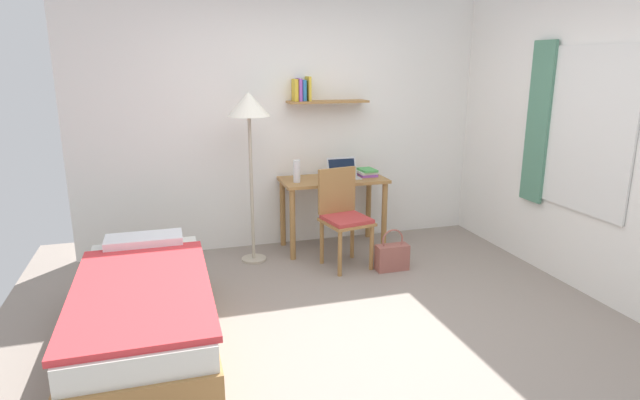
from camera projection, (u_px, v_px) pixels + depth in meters
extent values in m
plane|color=gray|center=(362.00, 327.00, 3.85)|extent=(5.28, 5.28, 0.00)
cube|color=white|center=(294.00, 121.00, 5.40)|extent=(4.40, 0.05, 2.60)
cube|color=#9E703D|center=(328.00, 102.00, 5.31)|extent=(0.83, 0.22, 0.02)
cube|color=gold|center=(295.00, 90.00, 5.21)|extent=(0.04, 0.15, 0.22)
cube|color=purple|center=(299.00, 90.00, 5.22)|extent=(0.03, 0.16, 0.22)
cube|color=#3384C6|center=(303.00, 90.00, 5.25)|extent=(0.04, 0.13, 0.21)
cube|color=gold|center=(308.00, 89.00, 5.24)|extent=(0.02, 0.17, 0.24)
cube|color=white|center=(609.00, 140.00, 4.08)|extent=(0.05, 4.40, 2.60)
cube|color=silver|center=(588.00, 131.00, 4.22)|extent=(0.02, 0.92, 1.35)
cube|color=white|center=(589.00, 131.00, 4.23)|extent=(0.01, 0.86, 1.29)
cube|color=#4C7F66|center=(538.00, 123.00, 4.75)|extent=(0.03, 0.28, 1.45)
cube|color=#9E703D|center=(146.00, 325.00, 3.59)|extent=(0.85, 1.95, 0.28)
cube|color=silver|center=(143.00, 296.00, 3.53)|extent=(0.82, 1.89, 0.16)
cube|color=#DB383D|center=(141.00, 289.00, 3.40)|extent=(0.87, 1.60, 0.04)
cube|color=white|center=(144.00, 242.00, 4.20)|extent=(0.60, 0.28, 0.10)
cube|color=#9E703D|center=(333.00, 180.00, 5.33)|extent=(1.06, 0.53, 0.03)
cylinder|color=#9E703D|center=(293.00, 225.00, 5.09)|extent=(0.06, 0.06, 0.71)
cylinder|color=#9E703D|center=(384.00, 217.00, 5.36)|extent=(0.06, 0.06, 0.71)
cylinder|color=#9E703D|center=(283.00, 213.00, 5.49)|extent=(0.06, 0.06, 0.71)
cylinder|color=#9E703D|center=(368.00, 206.00, 5.76)|extent=(0.06, 0.06, 0.71)
cube|color=#9E703D|center=(347.00, 222.00, 4.89)|extent=(0.48, 0.49, 0.03)
cube|color=#B23838|center=(347.00, 219.00, 4.88)|extent=(0.44, 0.45, 0.04)
cube|color=#9E703D|center=(337.00, 190.00, 4.98)|extent=(0.39, 0.11, 0.43)
cylinder|color=#9E703D|center=(340.00, 254.00, 4.72)|extent=(0.04, 0.04, 0.43)
cylinder|color=#9E703D|center=(372.00, 248.00, 4.87)|extent=(0.04, 0.04, 0.43)
cylinder|color=#9E703D|center=(322.00, 242.00, 5.02)|extent=(0.04, 0.04, 0.43)
cylinder|color=#9E703D|center=(352.00, 237.00, 5.17)|extent=(0.04, 0.04, 0.43)
cylinder|color=#B2A893|center=(254.00, 259.00, 5.15)|extent=(0.24, 0.24, 0.02)
cylinder|color=#B2A893|center=(252.00, 189.00, 4.97)|extent=(0.03, 0.03, 1.38)
cone|color=silver|center=(249.00, 104.00, 4.77)|extent=(0.39, 0.39, 0.22)
cube|color=#B7BABF|center=(344.00, 178.00, 5.33)|extent=(0.32, 0.21, 0.01)
cube|color=#B7BABF|center=(342.00, 167.00, 5.37)|extent=(0.31, 0.07, 0.19)
cube|color=black|center=(342.00, 167.00, 5.36)|extent=(0.28, 0.06, 0.16)
cylinder|color=silver|center=(297.00, 171.00, 5.14)|extent=(0.07, 0.07, 0.22)
cube|color=purple|center=(367.00, 174.00, 5.46)|extent=(0.18, 0.23, 0.03)
cube|color=silver|center=(367.00, 172.00, 5.44)|extent=(0.18, 0.19, 0.03)
cube|color=#4CA856|center=(367.00, 170.00, 5.43)|extent=(0.16, 0.23, 0.02)
cube|color=#99564C|center=(392.00, 257.00, 4.89)|extent=(0.30, 0.13, 0.24)
torus|color=#99564C|center=(393.00, 240.00, 4.84)|extent=(0.21, 0.02, 0.21)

